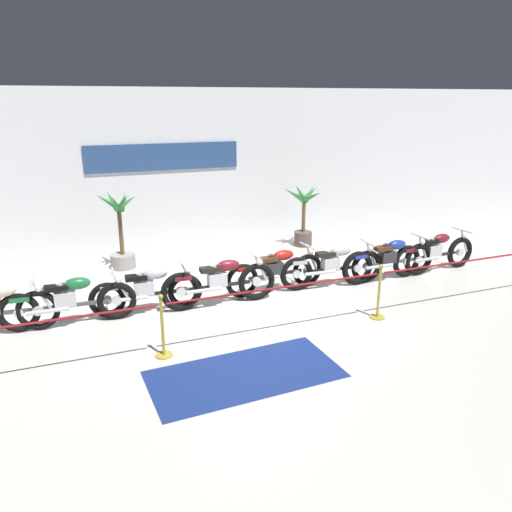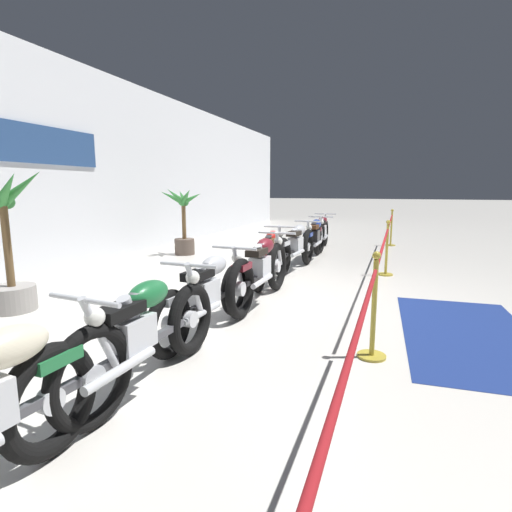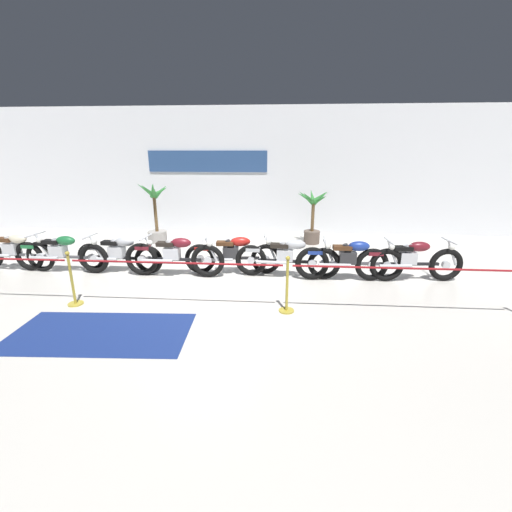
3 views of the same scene
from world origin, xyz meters
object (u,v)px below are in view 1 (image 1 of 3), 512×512
object	(u,v)px
stanchion_mid_right	(378,300)
motorcycle_green_1	(69,301)
potted_palm_left_of_row	(303,215)
stanchion_mid_left	(163,335)
motorcycle_maroon_3	(220,282)
motorcycle_red_4	(276,270)
floor_banner	(245,374)
motorcycle_silver_2	(147,290)
motorcycle_blue_6	(389,260)
stanchion_far_left	(204,306)
motorcycle_maroon_7	(435,253)
potted_palm_right_of_row	(121,235)
motorcycle_silver_5	(333,266)

from	to	relation	value
stanchion_mid_right	motorcycle_green_1	bearing A→B (deg)	161.98
potted_palm_left_of_row	stanchion_mid_right	bearing A→B (deg)	-99.81
motorcycle_green_1	stanchion_mid_left	xyz separation A→B (m)	(1.33, -1.74, -0.10)
motorcycle_maroon_3	motorcycle_red_4	size ratio (longest dim) A/B	1.02
stanchion_mid_right	floor_banner	world-z (taller)	stanchion_mid_right
motorcycle_silver_2	motorcycle_blue_6	size ratio (longest dim) A/B	0.89
stanchion_far_left	motorcycle_maroon_7	bearing A→B (deg)	16.02
potted_palm_right_of_row	stanchion_far_left	world-z (taller)	potted_palm_right_of_row
motorcycle_blue_6	stanchion_far_left	size ratio (longest dim) A/B	0.20
motorcycle_silver_2	stanchion_mid_right	xyz separation A→B (m)	(3.94, -1.81, -0.10)
potted_palm_right_of_row	stanchion_far_left	bearing A→B (deg)	-80.96
stanchion_mid_right	potted_palm_right_of_row	bearing A→B (deg)	130.90
motorcycle_silver_5	motorcycle_blue_6	size ratio (longest dim) A/B	1.00
stanchion_mid_right	floor_banner	distance (m)	3.17
motorcycle_silver_5	floor_banner	size ratio (longest dim) A/B	0.85
motorcycle_green_1	motorcycle_maroon_7	xyz separation A→B (m)	(8.07, 0.00, 0.01)
motorcycle_green_1	stanchion_mid_right	size ratio (longest dim) A/B	2.25
motorcycle_green_1	motorcycle_silver_2	world-z (taller)	motorcycle_green_1
potted_palm_right_of_row	floor_banner	size ratio (longest dim) A/B	0.69
motorcycle_silver_5	motorcycle_maroon_7	distance (m)	2.70
motorcycle_red_4	floor_banner	size ratio (longest dim) A/B	0.80
motorcycle_silver_5	stanchion_far_left	xyz separation A→B (m)	(-3.35, -1.76, 0.29)
motorcycle_silver_2	stanchion_mid_right	distance (m)	4.34
motorcycle_maroon_3	motorcycle_maroon_7	xyz separation A→B (m)	(5.28, 0.09, -0.01)
motorcycle_silver_2	motorcycle_maroon_7	bearing A→B (deg)	-0.66
motorcycle_silver_2	floor_banner	bearing A→B (deg)	-71.37
potted_palm_right_of_row	stanchion_far_left	size ratio (longest dim) A/B	0.16
motorcycle_maroon_7	floor_banner	size ratio (longest dim) A/B	0.85
motorcycle_silver_2	motorcycle_maroon_7	xyz separation A→B (m)	(6.67, -0.08, 0.01)
motorcycle_silver_2	motorcycle_maroon_3	distance (m)	1.40
motorcycle_silver_5	motorcycle_blue_6	bearing A→B (deg)	-3.95
motorcycle_green_1	stanchion_mid_left	world-z (taller)	stanchion_mid_left
stanchion_mid_left	floor_banner	distance (m)	1.46
motorcycle_red_4	stanchion_far_left	distance (m)	2.85
potted_palm_right_of_row	stanchion_far_left	distance (m)	4.75
motorcycle_maroon_7	potted_palm_right_of_row	bearing A→B (deg)	156.52
potted_palm_left_of_row	stanchion_far_left	distance (m)	6.38
motorcycle_maroon_3	motorcycle_blue_6	xyz separation A→B (m)	(3.97, 0.02, -0.01)
motorcycle_blue_6	stanchion_mid_right	world-z (taller)	stanchion_mid_right
motorcycle_maroon_3	motorcycle_red_4	distance (m)	1.35
potted_palm_left_of_row	floor_banner	xyz separation A→B (m)	(-3.83, -5.84, -0.86)
motorcycle_blue_6	stanchion_mid_right	size ratio (longest dim) A/B	2.28
stanchion_far_left	floor_banner	world-z (taller)	stanchion_far_left
potted_palm_left_of_row	potted_palm_right_of_row	xyz separation A→B (m)	(-4.90, -0.16, -0.04)
stanchion_mid_left	potted_palm_left_of_row	bearing A→B (deg)	45.03
potted_palm_right_of_row	stanchion_mid_right	distance (m)	6.22
motorcycle_red_4	floor_banner	bearing A→B (deg)	-121.18
motorcycle_blue_6	stanchion_mid_left	distance (m)	5.67
potted_palm_right_of_row	floor_banner	world-z (taller)	potted_palm_right_of_row
potted_palm_right_of_row	stanchion_far_left	xyz separation A→B (m)	(0.75, -4.69, -0.07)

